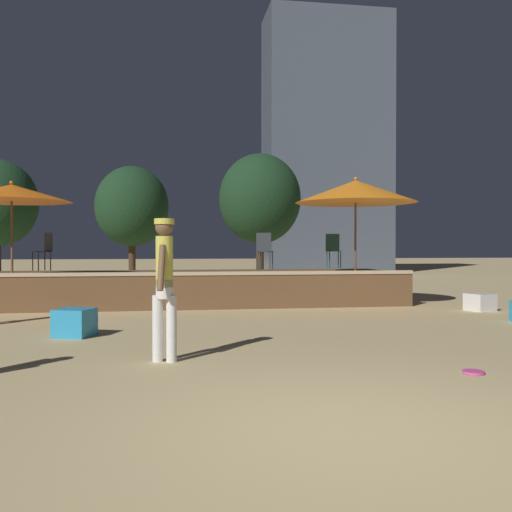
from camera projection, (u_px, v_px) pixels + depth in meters
ground_plane at (353, 431)px, 4.44m from camera, size 120.00×120.00×0.00m
wooden_deck at (197, 288)px, 14.37m from camera, size 10.13×3.15×0.86m
patio_umbrella_0 at (12, 193)px, 12.26m from camera, size 2.52×2.52×2.85m
patio_umbrella_1 at (356, 192)px, 13.67m from camera, size 2.91×2.91×3.10m
cube_seat_1 at (75, 323)px, 9.09m from camera, size 0.69×0.69×0.44m
cube_seat_2 at (480, 302)px, 12.70m from camera, size 0.64×0.64×0.39m
person_1 at (164, 280)px, 7.09m from camera, size 0.30×0.53×1.80m
bistro_chair_0 at (45, 248)px, 13.58m from camera, size 0.48×0.48×0.90m
bistro_chair_1 at (333, 247)px, 14.88m from camera, size 0.46×0.47×0.90m
bistro_chair_2 at (264, 248)px, 13.76m from camera, size 0.44×0.45×0.90m
frisbee_disc at (473, 372)px, 6.44m from camera, size 0.24×0.24×0.03m
background_tree_0 at (132, 207)px, 23.00m from camera, size 2.94×2.94×4.67m
background_tree_2 at (260, 199)px, 20.67m from camera, size 2.96×2.96×4.79m
distant_building at (326, 145)px, 30.81m from camera, size 6.62×3.14×13.85m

